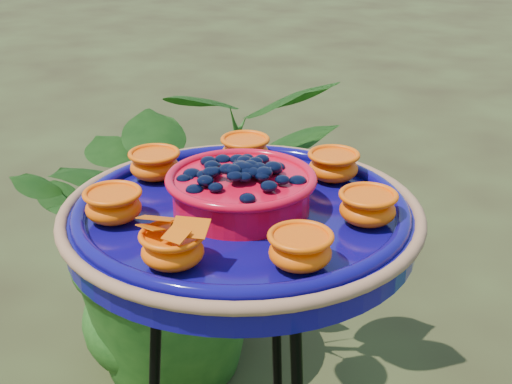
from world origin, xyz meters
TOP-DOWN VIEW (x-y plane):
  - feeder_dish at (0.14, -0.07)m, footprint 0.53×0.53m
  - shrub_back_left at (-0.53, 0.65)m, footprint 1.14×1.15m

SIDE VIEW (x-z plane):
  - shrub_back_left at x=-0.53m, z-range 0.00..0.96m
  - feeder_dish at x=0.14m, z-range 0.92..1.04m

